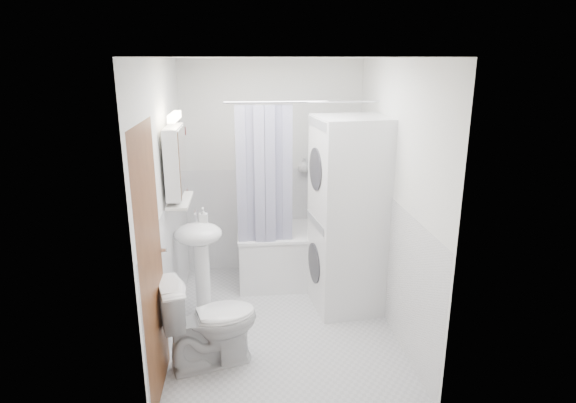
{
  "coord_description": "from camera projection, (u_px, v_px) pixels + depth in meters",
  "views": [
    {
      "loc": [
        -0.33,
        -4.01,
        2.39
      ],
      "look_at": [
        0.07,
        0.15,
        1.15
      ],
      "focal_mm": 30.0,
      "sensor_mm": 36.0,
      "label": 1
    }
  ],
  "objects": [
    {
      "name": "medicine_cabinet",
      "position": [
        176.0,
        160.0,
        4.11
      ],
      "size": [
        0.13,
        0.5,
        0.71
      ],
      "color": "white",
      "rests_on": "room_walls"
    },
    {
      "name": "curtain_rod",
      "position": [
        316.0,
        102.0,
        4.59
      ],
      "size": [
        1.75,
        0.02,
        0.02
      ],
      "primitive_type": "cylinder",
      "rotation": [
        0.0,
        1.57,
        0.0
      ],
      "color": "silver",
      "rests_on": "room_walls"
    },
    {
      "name": "shelf",
      "position": [
        180.0,
        201.0,
        4.21
      ],
      "size": [
        0.18,
        0.54,
        0.02
      ],
      "primitive_type": "cube",
      "color": "silver",
      "rests_on": "room_walls"
    },
    {
      "name": "floor",
      "position": [
        283.0,
        323.0,
        4.54
      ],
      "size": [
        2.6,
        2.6,
        0.0
      ],
      "primitive_type": "plane",
      "color": "silver",
      "rests_on": "ground"
    },
    {
      "name": "shower_curtain",
      "position": [
        264.0,
        179.0,
        4.75
      ],
      "size": [
        0.55,
        0.02,
        1.45
      ],
      "color": "#16154B",
      "rests_on": "curtain_rod"
    },
    {
      "name": "shampoo_b",
      "position": [
        314.0,
        169.0,
        5.42
      ],
      "size": [
        0.08,
        0.21,
        0.08
      ],
      "primitive_type": "imported",
      "color": "#2A47A8",
      "rests_on": "shower_caddy"
    },
    {
      "name": "soap_pump",
      "position": [
        203.0,
        221.0,
        4.44
      ],
      "size": [
        0.08,
        0.17,
        0.08
      ],
      "primitive_type": "imported",
      "color": "gray",
      "rests_on": "sink"
    },
    {
      "name": "tub_spout",
      "position": [
        323.0,
        193.0,
        5.52
      ],
      "size": [
        0.04,
        0.12,
        0.04
      ],
      "primitive_type": "cylinder",
      "rotation": [
        1.57,
        0.0,
        0.0
      ],
      "color": "silver",
      "rests_on": "room_walls"
    },
    {
      "name": "sink",
      "position": [
        200.0,
        249.0,
        4.45
      ],
      "size": [
        0.44,
        0.37,
        1.04
      ],
      "color": "white",
      "rests_on": "ground"
    },
    {
      "name": "shelf_bottle",
      "position": [
        178.0,
        200.0,
        4.06
      ],
      "size": [
        0.07,
        0.18,
        0.07
      ],
      "primitive_type": "imported",
      "color": "gray",
      "rests_on": "shelf"
    },
    {
      "name": "wainscot",
      "position": [
        280.0,
        252.0,
        4.65
      ],
      "size": [
        1.98,
        2.58,
        2.58
      ],
      "color": "white",
      "rests_on": "ground"
    },
    {
      "name": "shelf_cup",
      "position": [
        181.0,
        190.0,
        4.31
      ],
      "size": [
        0.1,
        0.09,
        0.1
      ],
      "primitive_type": "imported",
      "color": "gray",
      "rests_on": "shelf"
    },
    {
      "name": "door",
      "position": [
        163.0,
        250.0,
        3.64
      ],
      "size": [
        0.05,
        2.0,
        2.0
      ],
      "color": "brown",
      "rests_on": "ground"
    },
    {
      "name": "toilet",
      "position": [
        210.0,
        321.0,
        3.84
      ],
      "size": [
        0.86,
        0.63,
        0.76
      ],
      "primitive_type": "imported",
      "rotation": [
        0.0,
        0.0,
        1.85
      ],
      "color": "white",
      "rests_on": "ground"
    },
    {
      "name": "shower_caddy",
      "position": [
        328.0,
        173.0,
        5.45
      ],
      "size": [
        0.22,
        0.06,
        0.02
      ],
      "primitive_type": "cube",
      "color": "silver",
      "rests_on": "room_walls"
    },
    {
      "name": "washer_dryer",
      "position": [
        350.0,
        215.0,
        4.63
      ],
      "size": [
        0.75,
        0.74,
        1.89
      ],
      "rotation": [
        0.0,
        0.0,
        0.12
      ],
      "color": "white",
      "rests_on": "ground"
    },
    {
      "name": "bathtub",
      "position": [
        309.0,
        252.0,
        5.36
      ],
      "size": [
        1.57,
        0.74,
        0.6
      ],
      "color": "white",
      "rests_on": "ground"
    },
    {
      "name": "towel",
      "position": [
        182.0,
        166.0,
        4.78
      ],
      "size": [
        0.07,
        0.32,
        0.78
      ],
      "color": "maroon",
      "rests_on": "room_walls"
    },
    {
      "name": "shampoo_a",
      "position": [
        304.0,
        167.0,
        5.41
      ],
      "size": [
        0.13,
        0.17,
        0.13
      ],
      "primitive_type": "imported",
      "color": "gray",
      "rests_on": "shower_caddy"
    },
    {
      "name": "room_walls",
      "position": [
        282.0,
        169.0,
        4.12
      ],
      "size": [
        2.6,
        2.6,
        2.6
      ],
      "color": "white",
      "rests_on": "ground"
    }
  ]
}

